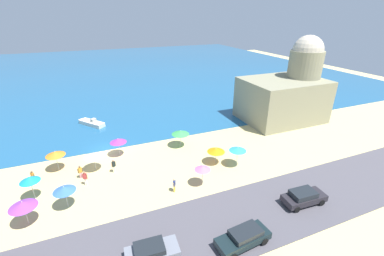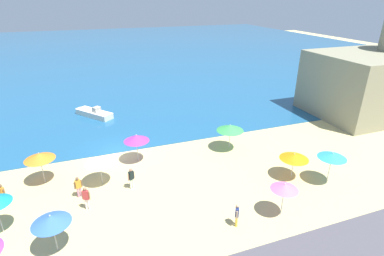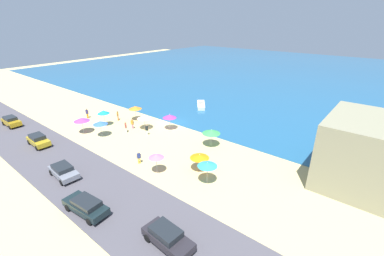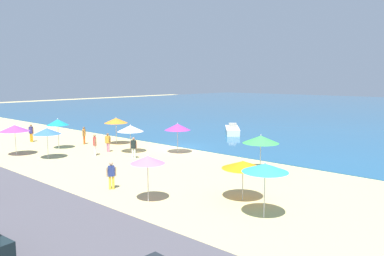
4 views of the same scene
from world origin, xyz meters
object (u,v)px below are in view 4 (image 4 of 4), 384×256
(beach_umbrella_3, at_px, (148,160))
(bather_2, at_px, (111,174))
(beach_umbrella_5, at_px, (178,127))
(beach_umbrella_2, at_px, (116,121))
(beach_umbrella_7, at_px, (47,131))
(bather_4, at_px, (31,132))
(beach_umbrella_9, at_px, (265,168))
(bather_5, at_px, (134,147))
(beach_umbrella_8, at_px, (261,139))
(skiff_nearshore, at_px, (232,130))
(beach_umbrella_0, at_px, (15,128))
(bather_0, at_px, (108,141))
(bather_3, at_px, (84,134))
(beach_umbrella_1, at_px, (130,128))
(beach_umbrella_6, at_px, (58,122))
(beach_umbrella_4, at_px, (243,165))
(bather_1, at_px, (95,144))

(beach_umbrella_3, bearing_deg, bather_2, 178.11)
(beach_umbrella_3, bearing_deg, beach_umbrella_5, 126.74)
(beach_umbrella_2, relative_size, beach_umbrella_3, 1.06)
(beach_umbrella_3, xyz_separation_m, beach_umbrella_7, (-13.53, 1.74, -0.02))
(beach_umbrella_2, xyz_separation_m, bather_4, (-7.38, -4.71, -1.28))
(beach_umbrella_3, xyz_separation_m, bather_4, (-22.12, 4.52, -1.19))
(beach_umbrella_9, relative_size, bather_5, 1.53)
(beach_umbrella_8, height_order, bather_5, beach_umbrella_8)
(bather_2, relative_size, skiff_nearshore, 0.33)
(beach_umbrella_0, distance_m, bather_0, 7.43)
(bather_3, bearing_deg, beach_umbrella_5, 16.13)
(beach_umbrella_5, distance_m, beach_umbrella_9, 15.29)
(bather_2, bearing_deg, beach_umbrella_2, 141.72)
(beach_umbrella_1, bearing_deg, beach_umbrella_3, -35.52)
(beach_umbrella_8, bearing_deg, beach_umbrella_6, -164.32)
(beach_umbrella_8, bearing_deg, beach_umbrella_7, -152.23)
(beach_umbrella_5, xyz_separation_m, beach_umbrella_7, (-6.07, -8.25, -0.05))
(bather_0, bearing_deg, bather_5, -3.70)
(beach_umbrella_2, xyz_separation_m, skiff_nearshore, (4.34, 12.78, -1.85))
(skiff_nearshore, bearing_deg, beach_umbrella_1, -90.92)
(beach_umbrella_4, height_order, bather_2, beach_umbrella_4)
(beach_umbrella_0, xyz_separation_m, bather_1, (4.95, 4.16, -1.24))
(beach_umbrella_0, distance_m, skiff_nearshore, 22.33)
(beach_umbrella_2, relative_size, bather_0, 1.61)
(beach_umbrella_4, relative_size, bather_4, 1.24)
(beach_umbrella_6, height_order, skiff_nearshore, beach_umbrella_6)
(bather_4, height_order, skiff_nearshore, bather_4)
(beach_umbrella_6, height_order, bather_4, beach_umbrella_6)
(bather_3, bearing_deg, beach_umbrella_7, -57.18)
(beach_umbrella_6, bearing_deg, bather_0, 24.99)
(beach_umbrella_8, bearing_deg, bather_2, -113.78)
(bather_5, bearing_deg, beach_umbrella_1, 145.97)
(beach_umbrella_3, relative_size, bather_5, 1.46)
(beach_umbrella_3, relative_size, bather_4, 1.39)
(bather_3, bearing_deg, beach_umbrella_8, 6.71)
(beach_umbrella_3, height_order, beach_umbrella_6, beach_umbrella_6)
(bather_0, bearing_deg, beach_umbrella_4, -10.90)
(beach_umbrella_4, xyz_separation_m, beach_umbrella_7, (-16.92, -1.70, 0.32))
(beach_umbrella_0, relative_size, bather_1, 1.46)
(beach_umbrella_0, xyz_separation_m, beach_umbrella_3, (16.74, -0.67, -0.04))
(beach_umbrella_1, bearing_deg, beach_umbrella_4, -16.46)
(beach_umbrella_6, height_order, beach_umbrella_9, beach_umbrella_6)
(beach_umbrella_5, xyz_separation_m, beach_umbrella_9, (13.00, -8.04, 0.09))
(bather_3, xyz_separation_m, skiff_nearshore, (6.66, 14.79, -0.52))
(beach_umbrella_3, xyz_separation_m, beach_umbrella_8, (0.88, 9.33, -0.03))
(bather_0, height_order, skiff_nearshore, bather_0)
(bather_2, bearing_deg, beach_umbrella_0, 177.60)
(beach_umbrella_3, distance_m, bather_1, 12.80)
(beach_umbrella_1, xyz_separation_m, beach_umbrella_5, (3.17, 2.41, 0.17))
(beach_umbrella_7, bearing_deg, skiff_nearshore, 81.21)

